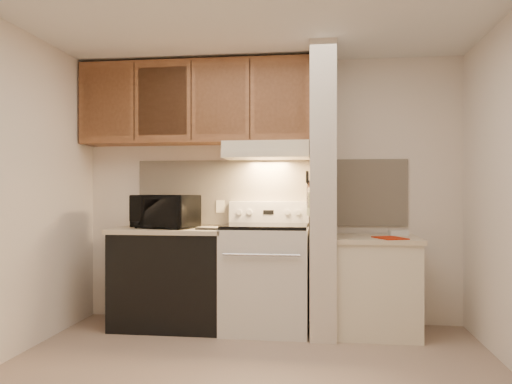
# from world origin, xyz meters

# --- Properties ---
(floor) EXTENTS (3.60, 3.60, 0.00)m
(floor) POSITION_xyz_m (0.00, 0.00, 0.00)
(floor) COLOR tan
(floor) RESTS_ON ground
(ceiling) EXTENTS (3.60, 3.60, 0.00)m
(ceiling) POSITION_xyz_m (0.00, 0.00, 2.50)
(ceiling) COLOR white
(ceiling) RESTS_ON wall_back
(wall_back) EXTENTS (3.60, 2.50, 0.02)m
(wall_back) POSITION_xyz_m (0.00, 1.50, 1.25)
(wall_back) COLOR white
(wall_back) RESTS_ON floor
(backsplash) EXTENTS (2.60, 0.02, 0.63)m
(backsplash) POSITION_xyz_m (0.00, 1.49, 1.24)
(backsplash) COLOR beige
(backsplash) RESTS_ON wall_back
(range_body) EXTENTS (0.76, 0.65, 0.92)m
(range_body) POSITION_xyz_m (0.00, 1.16, 0.46)
(range_body) COLOR silver
(range_body) RESTS_ON floor
(oven_window) EXTENTS (0.50, 0.01, 0.30)m
(oven_window) POSITION_xyz_m (0.00, 0.84, 0.50)
(oven_window) COLOR black
(oven_window) RESTS_ON range_body
(oven_handle) EXTENTS (0.65, 0.02, 0.02)m
(oven_handle) POSITION_xyz_m (0.00, 0.80, 0.72)
(oven_handle) COLOR silver
(oven_handle) RESTS_ON range_body
(cooktop) EXTENTS (0.74, 0.64, 0.03)m
(cooktop) POSITION_xyz_m (0.00, 1.16, 0.94)
(cooktop) COLOR black
(cooktop) RESTS_ON range_body
(range_backguard) EXTENTS (0.76, 0.08, 0.20)m
(range_backguard) POSITION_xyz_m (0.00, 1.44, 1.05)
(range_backguard) COLOR silver
(range_backguard) RESTS_ON range_body
(range_display) EXTENTS (0.10, 0.01, 0.04)m
(range_display) POSITION_xyz_m (0.00, 1.40, 1.05)
(range_display) COLOR black
(range_display) RESTS_ON range_backguard
(range_knob_left_outer) EXTENTS (0.05, 0.02, 0.05)m
(range_knob_left_outer) POSITION_xyz_m (-0.28, 1.40, 1.05)
(range_knob_left_outer) COLOR silver
(range_knob_left_outer) RESTS_ON range_backguard
(range_knob_left_inner) EXTENTS (0.05, 0.02, 0.05)m
(range_knob_left_inner) POSITION_xyz_m (-0.18, 1.40, 1.05)
(range_knob_left_inner) COLOR silver
(range_knob_left_inner) RESTS_ON range_backguard
(range_knob_right_inner) EXTENTS (0.05, 0.02, 0.05)m
(range_knob_right_inner) POSITION_xyz_m (0.18, 1.40, 1.05)
(range_knob_right_inner) COLOR silver
(range_knob_right_inner) RESTS_ON range_backguard
(range_knob_right_outer) EXTENTS (0.05, 0.02, 0.05)m
(range_knob_right_outer) POSITION_xyz_m (0.28, 1.40, 1.05)
(range_knob_right_outer) COLOR silver
(range_knob_right_outer) RESTS_ON range_backguard
(dishwasher_front) EXTENTS (1.00, 0.63, 0.87)m
(dishwasher_front) POSITION_xyz_m (-0.88, 1.17, 0.43)
(dishwasher_front) COLOR black
(dishwasher_front) RESTS_ON floor
(left_countertop) EXTENTS (1.04, 0.67, 0.04)m
(left_countertop) POSITION_xyz_m (-0.88, 1.17, 0.89)
(left_countertop) COLOR beige
(left_countertop) RESTS_ON dishwasher_front
(spoon_rest) EXTENTS (0.25, 0.11, 0.02)m
(spoon_rest) POSITION_xyz_m (-0.48, 0.99, 0.92)
(spoon_rest) COLOR black
(spoon_rest) RESTS_ON left_countertop
(teal_jar) EXTENTS (0.09, 0.09, 0.10)m
(teal_jar) POSITION_xyz_m (-0.83, 1.06, 0.96)
(teal_jar) COLOR #2E726C
(teal_jar) RESTS_ON left_countertop
(outlet) EXTENTS (0.08, 0.01, 0.12)m
(outlet) POSITION_xyz_m (-0.48, 1.48, 1.10)
(outlet) COLOR #EEE4C7
(outlet) RESTS_ON backsplash
(microwave) EXTENTS (0.62, 0.50, 0.30)m
(microwave) POSITION_xyz_m (-0.93, 1.15, 1.06)
(microwave) COLOR black
(microwave) RESTS_ON left_countertop
(partition_pillar) EXTENTS (0.22, 0.70, 2.50)m
(partition_pillar) POSITION_xyz_m (0.51, 1.15, 1.25)
(partition_pillar) COLOR beige
(partition_pillar) RESTS_ON floor
(pillar_trim) EXTENTS (0.01, 0.70, 0.04)m
(pillar_trim) POSITION_xyz_m (0.39, 1.15, 1.30)
(pillar_trim) COLOR brown
(pillar_trim) RESTS_ON partition_pillar
(knife_strip) EXTENTS (0.02, 0.42, 0.04)m
(knife_strip) POSITION_xyz_m (0.39, 1.10, 1.32)
(knife_strip) COLOR black
(knife_strip) RESTS_ON partition_pillar
(knife_blade_a) EXTENTS (0.01, 0.03, 0.16)m
(knife_blade_a) POSITION_xyz_m (0.38, 0.93, 1.22)
(knife_blade_a) COLOR silver
(knife_blade_a) RESTS_ON knife_strip
(knife_handle_a) EXTENTS (0.02, 0.02, 0.10)m
(knife_handle_a) POSITION_xyz_m (0.38, 0.93, 1.37)
(knife_handle_a) COLOR black
(knife_handle_a) RESTS_ON knife_strip
(knife_blade_b) EXTENTS (0.01, 0.04, 0.18)m
(knife_blade_b) POSITION_xyz_m (0.38, 1.03, 1.21)
(knife_blade_b) COLOR silver
(knife_blade_b) RESTS_ON knife_strip
(knife_handle_b) EXTENTS (0.02, 0.02, 0.10)m
(knife_handle_b) POSITION_xyz_m (0.38, 1.02, 1.37)
(knife_handle_b) COLOR black
(knife_handle_b) RESTS_ON knife_strip
(knife_blade_c) EXTENTS (0.01, 0.04, 0.20)m
(knife_blade_c) POSITION_xyz_m (0.38, 1.09, 1.20)
(knife_blade_c) COLOR silver
(knife_blade_c) RESTS_ON knife_strip
(knife_handle_c) EXTENTS (0.02, 0.02, 0.10)m
(knife_handle_c) POSITION_xyz_m (0.38, 1.11, 1.37)
(knife_handle_c) COLOR black
(knife_handle_c) RESTS_ON knife_strip
(knife_blade_d) EXTENTS (0.01, 0.04, 0.16)m
(knife_blade_d) POSITION_xyz_m (0.38, 1.18, 1.22)
(knife_blade_d) COLOR silver
(knife_blade_d) RESTS_ON knife_strip
(knife_handle_d) EXTENTS (0.02, 0.02, 0.10)m
(knife_handle_d) POSITION_xyz_m (0.38, 1.17, 1.37)
(knife_handle_d) COLOR black
(knife_handle_d) RESTS_ON knife_strip
(knife_blade_e) EXTENTS (0.01, 0.04, 0.18)m
(knife_blade_e) POSITION_xyz_m (0.38, 1.27, 1.21)
(knife_blade_e) COLOR silver
(knife_blade_e) RESTS_ON knife_strip
(knife_handle_e) EXTENTS (0.02, 0.02, 0.10)m
(knife_handle_e) POSITION_xyz_m (0.38, 1.27, 1.37)
(knife_handle_e) COLOR black
(knife_handle_e) RESTS_ON knife_strip
(oven_mitt) EXTENTS (0.03, 0.09, 0.21)m
(oven_mitt) POSITION_xyz_m (0.38, 1.32, 1.13)
(oven_mitt) COLOR gray
(oven_mitt) RESTS_ON partition_pillar
(right_cab_base) EXTENTS (0.70, 0.60, 0.81)m
(right_cab_base) POSITION_xyz_m (0.97, 1.15, 0.40)
(right_cab_base) COLOR #EEE4C7
(right_cab_base) RESTS_ON floor
(right_countertop) EXTENTS (0.74, 0.64, 0.04)m
(right_countertop) POSITION_xyz_m (0.97, 1.15, 0.83)
(right_countertop) COLOR beige
(right_countertop) RESTS_ON right_cab_base
(red_folder) EXTENTS (0.30, 0.34, 0.01)m
(red_folder) POSITION_xyz_m (1.07, 1.00, 0.85)
(red_folder) COLOR #B72308
(red_folder) RESTS_ON right_countertop
(white_box) EXTENTS (0.17, 0.12, 0.04)m
(white_box) POSITION_xyz_m (1.19, 1.33, 0.87)
(white_box) COLOR white
(white_box) RESTS_ON right_countertop
(range_hood) EXTENTS (0.78, 0.44, 0.15)m
(range_hood) POSITION_xyz_m (0.00, 1.28, 1.62)
(range_hood) COLOR #EEE4C7
(range_hood) RESTS_ON upper_cabinets
(hood_lip) EXTENTS (0.78, 0.04, 0.06)m
(hood_lip) POSITION_xyz_m (0.00, 1.07, 1.58)
(hood_lip) COLOR #EEE4C7
(hood_lip) RESTS_ON range_hood
(upper_cabinets) EXTENTS (2.18, 0.33, 0.77)m
(upper_cabinets) POSITION_xyz_m (-0.69, 1.32, 2.08)
(upper_cabinets) COLOR brown
(upper_cabinets) RESTS_ON wall_back
(cab_door_a) EXTENTS (0.46, 0.01, 0.63)m
(cab_door_a) POSITION_xyz_m (-1.51, 1.17, 2.08)
(cab_door_a) COLOR brown
(cab_door_a) RESTS_ON upper_cabinets
(cab_gap_a) EXTENTS (0.01, 0.01, 0.73)m
(cab_gap_a) POSITION_xyz_m (-1.23, 1.16, 2.08)
(cab_gap_a) COLOR black
(cab_gap_a) RESTS_ON upper_cabinets
(cab_door_b) EXTENTS (0.46, 0.01, 0.63)m
(cab_door_b) POSITION_xyz_m (-0.96, 1.17, 2.08)
(cab_door_b) COLOR brown
(cab_door_b) RESTS_ON upper_cabinets
(cab_gap_b) EXTENTS (0.01, 0.01, 0.73)m
(cab_gap_b) POSITION_xyz_m (-0.69, 1.16, 2.08)
(cab_gap_b) COLOR black
(cab_gap_b) RESTS_ON upper_cabinets
(cab_door_c) EXTENTS (0.46, 0.01, 0.63)m
(cab_door_c) POSITION_xyz_m (-0.42, 1.17, 2.08)
(cab_door_c) COLOR brown
(cab_door_c) RESTS_ON upper_cabinets
(cab_gap_c) EXTENTS (0.01, 0.01, 0.73)m
(cab_gap_c) POSITION_xyz_m (-0.14, 1.16, 2.08)
(cab_gap_c) COLOR black
(cab_gap_c) RESTS_ON upper_cabinets
(cab_door_d) EXTENTS (0.46, 0.01, 0.63)m
(cab_door_d) POSITION_xyz_m (0.13, 1.17, 2.08)
(cab_door_d) COLOR brown
(cab_door_d) RESTS_ON upper_cabinets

